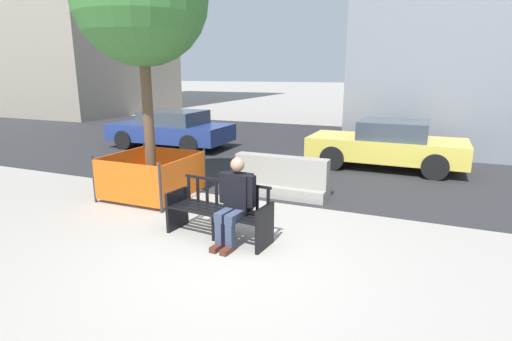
# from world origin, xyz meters

# --- Properties ---
(ground_plane) EXTENTS (200.00, 200.00, 0.00)m
(ground_plane) POSITION_xyz_m (0.00, 0.00, 0.00)
(ground_plane) COLOR gray
(street_asphalt) EXTENTS (120.00, 12.00, 0.01)m
(street_asphalt) POSITION_xyz_m (0.00, 8.70, 0.00)
(street_asphalt) COLOR #28282B
(street_asphalt) RESTS_ON ground
(street_bench) EXTENTS (1.73, 0.69, 0.88)m
(street_bench) POSITION_xyz_m (-0.49, 0.74, 0.40)
(street_bench) COLOR black
(street_bench) RESTS_ON ground
(seated_person) EXTENTS (0.59, 0.75, 1.31)m
(seated_person) POSITION_xyz_m (-0.16, 0.65, 0.69)
(seated_person) COLOR black
(seated_person) RESTS_ON ground
(jersey_barrier_centre) EXTENTS (2.01, 0.70, 0.84)m
(jersey_barrier_centre) POSITION_xyz_m (-0.35, 3.22, 0.34)
(jersey_barrier_centre) COLOR gray
(jersey_barrier_centre) RESTS_ON ground
(construction_fence) EXTENTS (1.64, 1.64, 0.96)m
(construction_fence) POSITION_xyz_m (-2.80, 2.10, 0.48)
(construction_fence) COLOR #2D2D33
(construction_fence) RESTS_ON ground
(car_taxi_near) EXTENTS (4.06, 1.88, 1.29)m
(car_taxi_near) POSITION_xyz_m (1.45, 6.68, 0.64)
(car_taxi_near) COLOR #DBC64C
(car_taxi_near) RESTS_ON ground
(car_sedan_far) EXTENTS (4.15, 2.06, 1.27)m
(car_sedan_far) POSITION_xyz_m (-5.67, 6.94, 0.65)
(car_sedan_far) COLOR navy
(car_sedan_far) RESTS_ON ground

